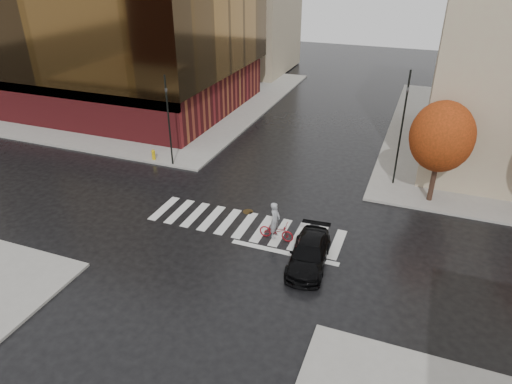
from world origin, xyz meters
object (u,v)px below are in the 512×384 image
cyclist (276,227)px  fire_hydrant (153,154)px  traffic_light_ne (403,121)px  traffic_light_nw (168,116)px  sedan (309,253)px

cyclist → fire_hydrant: (-12.15, 6.70, -0.19)m
cyclist → traffic_light_ne: size_ratio=0.29×
traffic_light_nw → fire_hydrant: bearing=-106.5°
cyclist → fire_hydrant: cyclist is taller
cyclist → fire_hydrant: bearing=63.0°
sedan → traffic_light_nw: traffic_light_nw is taller
cyclist → sedan: bearing=-122.5°
traffic_light_nw → traffic_light_ne: 16.05m
traffic_light_nw → cyclist: bearing=47.9°
sedan → fire_hydrant: sedan is taller
traffic_light_nw → fire_hydrant: traffic_light_nw is taller
sedan → cyclist: size_ratio=1.99×
traffic_light_ne → traffic_light_nw: bearing=4.4°
traffic_light_nw → traffic_light_ne: traffic_light_ne is taller
sedan → traffic_light_ne: size_ratio=0.59×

